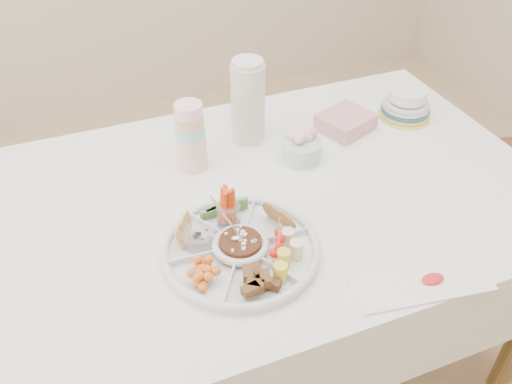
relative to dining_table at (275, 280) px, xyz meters
name	(u,v)px	position (x,y,z in m)	size (l,w,h in m)	color
floor	(273,350)	(0.00, 0.00, -0.38)	(4.00, 4.00, 0.00)	tan
dining_table	(275,280)	(0.00, 0.00, 0.00)	(1.52, 1.02, 0.76)	white
party_tray	(241,247)	(-0.19, -0.20, 0.40)	(0.38, 0.38, 0.04)	silver
bean_dip	(241,245)	(-0.19, -0.20, 0.41)	(0.10, 0.10, 0.04)	#4E2E11
tortillas	(275,214)	(-0.07, -0.14, 0.42)	(0.09, 0.09, 0.06)	#C09144
carrot_cucumber	(225,202)	(-0.18, -0.07, 0.44)	(0.12, 0.12, 0.11)	red
pita_raisins	(188,234)	(-0.30, -0.13, 0.42)	(0.11, 0.11, 0.06)	#EBC97A
cherries	(202,273)	(-0.30, -0.26, 0.42)	(0.10, 0.10, 0.04)	gold
granola_chunks	(258,281)	(-0.19, -0.33, 0.42)	(0.10, 0.10, 0.05)	#543C1C
banana_tomato	(294,243)	(-0.08, -0.27, 0.44)	(0.10, 0.10, 0.09)	#D2BF63
cup_stack	(190,132)	(-0.19, 0.19, 0.50)	(0.09, 0.09, 0.24)	#AEC9A9
thermos	(248,100)	(0.02, 0.28, 0.51)	(0.10, 0.10, 0.27)	beige
flower_bowl	(302,146)	(0.12, 0.11, 0.42)	(0.12, 0.12, 0.09)	silver
napkin_stack	(346,122)	(0.33, 0.21, 0.41)	(0.16, 0.14, 0.05)	#D09098
plate_stack	(406,102)	(0.55, 0.20, 0.43)	(0.17, 0.17, 0.11)	#E7C153
placemat	(421,285)	(0.16, -0.45, 0.38)	(0.33, 0.11, 0.01)	white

